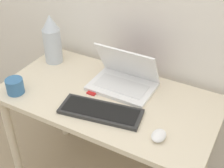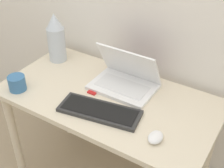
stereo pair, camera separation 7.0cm
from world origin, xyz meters
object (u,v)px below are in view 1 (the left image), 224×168
at_px(vase, 52,39).
at_px(mug, 15,86).
at_px(mouse, 159,136).
at_px(mp3_player, 93,92).
at_px(laptop, 124,78).
at_px(keyboard, 101,111).

bearing_deg(vase, mug, -86.41).
distance_m(mouse, mp3_player, 0.47).
bearing_deg(laptop, keyboard, -88.90).
distance_m(keyboard, mp3_player, 0.18).
bearing_deg(laptop, mouse, -41.96).
relative_size(mouse, mug, 0.94).
bearing_deg(vase, laptop, -3.70).
bearing_deg(mp3_player, keyboard, -44.93).
height_order(keyboard, mp3_player, keyboard).
relative_size(vase, mug, 3.27).
bearing_deg(mug, keyboard, 8.49).
distance_m(laptop, vase, 0.52).
relative_size(keyboard, vase, 1.40).
distance_m(laptop, mp3_player, 0.19).
bearing_deg(mug, mouse, 3.19).
xyz_separation_m(laptop, mp3_player, (-0.12, -0.14, -0.05)).
relative_size(vase, mp3_player, 6.04).
height_order(keyboard, mug, mug).
relative_size(mouse, vase, 0.29).
bearing_deg(mug, laptop, 34.74).
distance_m(mouse, vase, 0.90).
bearing_deg(mouse, mp3_player, 161.06).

